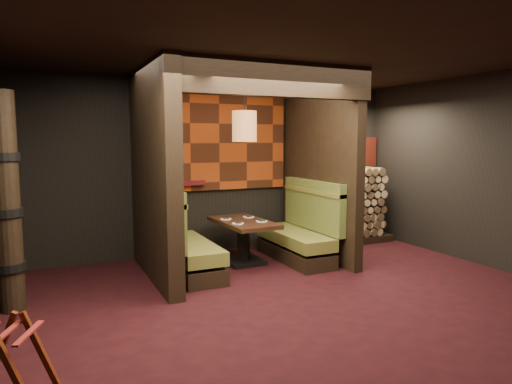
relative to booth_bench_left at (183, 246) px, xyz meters
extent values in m
cube|color=black|center=(0.96, -1.65, -0.41)|extent=(6.50, 5.50, 0.02)
cube|color=black|center=(0.96, -1.65, 2.46)|extent=(6.50, 5.50, 0.02)
cube|color=black|center=(0.96, 1.11, 1.02)|extent=(6.50, 0.02, 2.85)
cube|color=black|center=(4.22, -1.65, 1.02)|extent=(0.02, 5.50, 2.85)
cube|color=black|center=(-0.39, 0.00, 1.02)|extent=(0.20, 2.20, 2.85)
cube|color=black|center=(2.26, 0.05, 1.02)|extent=(0.15, 2.10, 2.85)
cube|color=black|center=(0.94, -0.95, 2.23)|extent=(2.85, 0.18, 0.44)
cube|color=#943711|center=(0.94, 1.06, 1.42)|extent=(2.40, 0.06, 1.55)
cube|color=#943711|center=(-0.27, 0.17, 1.45)|extent=(0.04, 1.85, 1.45)
cube|color=#57131A|center=(0.36, 1.00, 0.78)|extent=(0.60, 0.12, 0.07)
cube|color=black|center=(0.11, 0.00, -0.29)|extent=(0.55, 1.60, 0.22)
cube|color=olive|center=(0.11, 0.00, -0.04)|extent=(0.55, 1.60, 0.18)
cube|color=#535926|center=(-0.23, 0.00, 0.35)|extent=(0.12, 1.60, 0.78)
cube|color=olive|center=(-0.23, 0.00, 0.70)|extent=(0.15, 1.60, 0.06)
cube|color=black|center=(1.79, 0.00, -0.29)|extent=(0.55, 1.60, 0.22)
cube|color=olive|center=(1.79, 0.00, -0.04)|extent=(0.55, 1.60, 0.18)
cube|color=#535926|center=(2.12, 0.00, 0.35)|extent=(0.12, 1.60, 0.78)
cube|color=olive|center=(2.12, 0.00, 0.70)|extent=(0.15, 1.60, 0.06)
cube|color=black|center=(0.99, 0.17, -0.37)|extent=(0.58, 0.58, 0.06)
cylinder|color=black|center=(0.99, 0.17, -0.10)|extent=(0.20, 0.20, 0.60)
cube|color=#341C14|center=(0.99, 0.17, 0.23)|extent=(0.74, 1.28, 0.06)
cylinder|color=white|center=(0.80, -0.06, 0.27)|extent=(0.18, 0.18, 0.01)
cube|color=black|center=(0.80, -0.06, 0.28)|extent=(0.08, 0.11, 0.02)
cylinder|color=white|center=(1.20, -0.04, 0.27)|extent=(0.18, 0.18, 0.01)
cube|color=black|center=(1.20, -0.04, 0.28)|extent=(0.08, 0.11, 0.02)
cylinder|color=white|center=(0.78, 0.37, 0.27)|extent=(0.18, 0.18, 0.01)
cube|color=black|center=(0.78, 0.37, 0.28)|extent=(0.08, 0.11, 0.02)
cylinder|color=white|center=(1.17, 0.39, 0.27)|extent=(0.18, 0.18, 0.01)
cube|color=black|center=(1.17, 0.39, 0.28)|extent=(0.08, 0.11, 0.02)
cylinder|color=#A06435|center=(0.99, 0.12, 1.67)|extent=(0.36, 0.36, 0.45)
sphere|color=#FFC672|center=(0.99, 0.12, 1.67)|extent=(0.18, 0.18, 0.18)
cylinder|color=black|center=(0.99, 0.12, 2.17)|extent=(0.02, 0.02, 0.55)
cube|color=#491808|center=(-1.94, -2.85, -0.11)|extent=(0.29, 0.15, 0.67)
cube|color=#491808|center=(-1.79, -2.49, -0.11)|extent=(0.29, 0.15, 0.67)
cube|color=maroon|center=(-2.01, -2.61, 0.14)|extent=(0.20, 0.40, 0.01)
cube|color=maroon|center=(-1.86, -2.67, 0.14)|extent=(0.20, 0.40, 0.01)
cylinder|color=black|center=(-2.09, -0.55, 0.80)|extent=(0.26, 0.26, 2.40)
cylinder|color=black|center=(-2.09, -0.55, 0.10)|extent=(0.31, 0.31, 0.09)
cylinder|color=black|center=(-2.09, -0.55, 0.70)|extent=(0.31, 0.31, 0.09)
cylinder|color=black|center=(-2.09, -0.55, 1.30)|extent=(0.31, 0.31, 0.09)
cube|color=black|center=(3.25, 0.70, -0.34)|extent=(1.73, 0.70, 0.12)
cube|color=brown|center=(3.25, 0.70, 0.34)|extent=(1.73, 0.70, 1.24)
cube|color=maroon|center=(3.25, 1.03, 1.24)|extent=(1.83, 0.10, 0.56)
cube|color=black|center=(2.35, 0.31, 1.02)|extent=(0.08, 0.08, 2.85)
camera|label=1|loc=(-1.71, -6.08, 1.48)|focal=32.00mm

